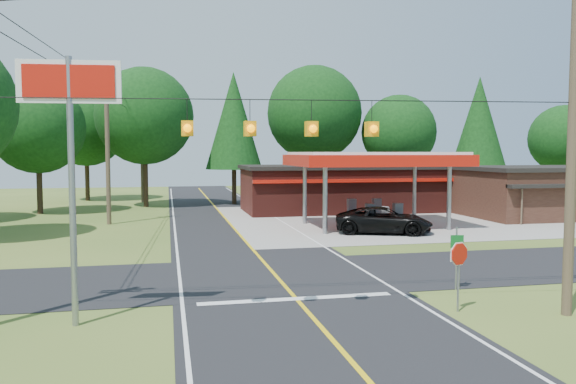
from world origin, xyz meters
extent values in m
plane|color=#415D21|center=(0.00, 0.00, 0.00)|extent=(120.00, 120.00, 0.00)
cube|color=black|center=(0.00, 0.00, 0.01)|extent=(8.00, 120.00, 0.02)
cube|color=black|center=(0.00, 0.00, 0.01)|extent=(70.00, 7.00, 0.02)
cube|color=yellow|center=(0.00, 0.00, 0.03)|extent=(0.15, 110.00, 0.00)
cylinder|color=gray|center=(5.00, 10.50, 2.10)|extent=(0.28, 0.28, 4.20)
cylinder|color=gray|center=(5.00, 15.50, 2.10)|extent=(0.28, 0.28, 4.20)
cylinder|color=gray|center=(13.00, 10.50, 2.10)|extent=(0.28, 0.28, 4.20)
cylinder|color=gray|center=(13.00, 15.50, 2.10)|extent=(0.28, 0.28, 4.20)
cube|color=red|center=(9.00, 13.00, 4.35)|extent=(10.60, 7.40, 0.70)
cube|color=white|center=(9.00, 13.00, 4.75)|extent=(10.00, 7.00, 0.25)
cube|color=#9E9B93|center=(9.00, 11.20, 0.13)|extent=(3.20, 0.90, 0.22)
cube|color=#3F3F44|center=(8.10, 11.20, 0.95)|extent=(0.55, 0.45, 1.50)
cube|color=#3F3F44|center=(9.90, 11.20, 0.95)|extent=(0.55, 0.45, 1.50)
cube|color=#9E9B93|center=(9.00, 14.80, 0.13)|extent=(3.20, 0.90, 0.22)
cube|color=#3F3F44|center=(8.10, 14.80, 0.95)|extent=(0.55, 0.45, 1.50)
cube|color=#3F3F44|center=(9.90, 14.80, 0.95)|extent=(0.55, 0.45, 1.50)
cube|color=#4F1B16|center=(10.00, 23.00, 1.75)|extent=(16.00, 7.00, 3.50)
cube|color=black|center=(10.00, 23.00, 3.65)|extent=(16.40, 7.40, 0.30)
cube|color=red|center=(10.00, 19.40, 2.70)|extent=(16.00, 0.50, 0.25)
cylinder|color=#473828|center=(7.50, -7.00, 5.75)|extent=(0.30, 0.30, 11.50)
cylinder|color=#473828|center=(-8.00, 18.00, 5.00)|extent=(0.30, 0.30, 10.00)
cube|color=#473828|center=(-8.00, 18.00, 9.40)|extent=(1.80, 0.12, 0.12)
cube|color=#473828|center=(-8.00, 18.00, 8.80)|extent=(1.40, 0.12, 0.12)
cylinder|color=#473828|center=(-6.50, 35.00, 4.75)|extent=(0.30, 0.30, 9.50)
cube|color=orange|center=(-3.55, -5.70, 5.50)|extent=(0.32, 0.32, 0.42)
cube|color=orange|center=(-1.85, -5.90, 5.50)|extent=(0.32, 0.32, 0.42)
cube|color=orange|center=(-0.15, -6.10, 5.50)|extent=(0.32, 0.32, 0.42)
cube|color=orange|center=(1.55, -6.30, 5.50)|extent=(0.32, 0.32, 0.42)
cylinder|color=#332316|center=(-14.00, 26.00, 1.98)|extent=(0.44, 0.44, 3.96)
sphere|color=black|center=(-14.00, 26.00, 6.82)|extent=(7.26, 7.26, 7.26)
cylinder|color=#332316|center=(-6.00, 30.00, 2.34)|extent=(0.44, 0.44, 4.68)
sphere|color=black|center=(-6.00, 30.00, 8.06)|extent=(8.58, 8.58, 8.58)
cylinder|color=#332316|center=(2.00, 31.00, 2.16)|extent=(0.44, 0.44, 4.32)
cone|color=black|center=(2.00, 31.00, 7.80)|extent=(5.28, 5.28, 9.00)
cylinder|color=#332316|center=(10.00, 32.00, 2.52)|extent=(0.44, 0.44, 5.04)
sphere|color=black|center=(10.00, 32.00, 8.68)|extent=(9.24, 9.24, 9.24)
cylinder|color=#332316|center=(18.00, 30.00, 1.98)|extent=(0.44, 0.44, 3.96)
sphere|color=black|center=(18.00, 30.00, 6.82)|extent=(7.26, 7.26, 7.26)
cylinder|color=#332316|center=(26.00, 29.00, 2.16)|extent=(0.44, 0.44, 4.32)
cone|color=black|center=(26.00, 29.00, 7.80)|extent=(5.28, 5.28, 9.00)
cylinder|color=#332316|center=(34.00, 27.00, 1.80)|extent=(0.44, 0.44, 3.60)
sphere|color=black|center=(34.00, 27.00, 6.20)|extent=(6.60, 6.60, 6.60)
cylinder|color=#332316|center=(-12.00, 38.00, 2.16)|extent=(0.44, 0.44, 4.32)
sphere|color=black|center=(-12.00, 38.00, 7.44)|extent=(7.92, 7.92, 7.92)
imported|color=black|center=(8.50, 10.00, 0.79)|extent=(7.34, 7.34, 1.58)
imported|color=silver|center=(12.00, 21.00, 0.61)|extent=(3.94, 3.94, 1.23)
cylinder|color=gray|center=(-6.68, -5.00, 3.73)|extent=(0.18, 0.18, 7.45)
cube|color=white|center=(-6.68, -5.00, 6.77)|extent=(2.76, 0.35, 1.17)
cube|color=red|center=(-6.68, -5.05, 6.77)|extent=(2.43, 0.30, 0.90)
cylinder|color=gray|center=(4.50, -6.00, 1.04)|extent=(0.07, 0.07, 2.08)
cylinder|color=gray|center=(5.80, -3.50, 1.12)|extent=(0.06, 0.06, 2.24)
cube|color=#0C591E|center=(5.80, -3.54, 1.73)|extent=(0.46, 0.11, 0.46)
cube|color=white|center=(5.80, -3.54, 1.17)|extent=(0.46, 0.11, 0.31)
camera|label=1|loc=(-4.10, -21.33, 4.84)|focal=35.00mm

